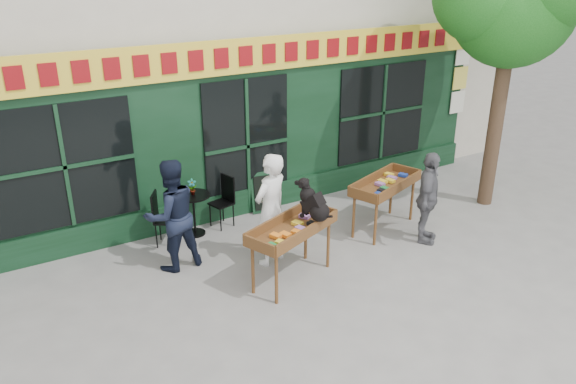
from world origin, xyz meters
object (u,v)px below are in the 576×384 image
book_cart_center (292,232)px  man_right (428,198)px  dog (314,199)px  woman (271,210)px  book_cart_right (385,187)px  man_left (172,215)px  bistro_table (194,206)px

book_cart_center → man_right: 2.63m
dog → woman: size_ratio=0.33×
book_cart_right → dog: bearing=179.8°
dog → man_right: bearing=-22.4°
dog → book_cart_center: bearing=150.6°
woman → man_left: size_ratio=1.02×
dog → woman: woman is taller
dog → book_cart_right: bearing=-1.7°
woman → man_left: bearing=-45.9°
book_cart_right → man_right: size_ratio=1.00×
man_right → man_left: 4.26m
dog → bistro_table: size_ratio=0.79×
book_cart_center → book_cart_right: size_ratio=1.00×
woman → man_right: bearing=142.9°
book_cart_right → man_left: bearing=150.6°
man_right → dog: bearing=139.1°
bistro_table → book_cart_center: bearing=-72.3°
book_cart_center → dog: bearing=-29.4°
book_cart_center → man_left: man_left is taller
book_cart_right → man_left: man_left is taller
bistro_table → man_right: bearing=-34.5°
bistro_table → dog: bearing=-64.9°
book_cart_center → book_cart_right: same height
bistro_table → book_cart_right: bearing=-26.9°
dog → book_cart_right: size_ratio=0.37×
bistro_table → man_left: 1.20m
woman → man_left: 1.54m
book_cart_center → bistro_table: book_cart_center is taller
man_right → woman: bearing=124.4°
man_right → bistro_table: 4.05m
woman → book_cart_center: bearing=68.7°
book_cart_center → woman: 0.66m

